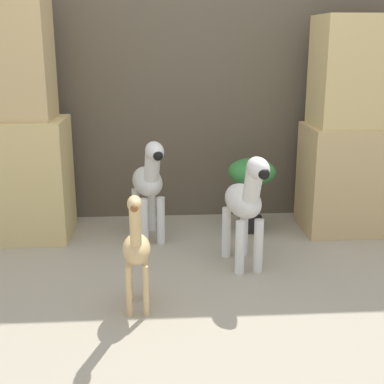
{
  "coord_description": "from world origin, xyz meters",
  "views": [
    {
      "loc": [
        -0.19,
        -2.17,
        1.19
      ],
      "look_at": [
        0.0,
        0.76,
        0.35
      ],
      "focal_mm": 50.0,
      "sensor_mm": 36.0,
      "label": 1
    }
  ],
  "objects": [
    {
      "name": "rock_pillar_right",
      "position": [
        1.07,
        1.06,
        0.63
      ],
      "size": [
        0.66,
        0.44,
        1.33
      ],
      "color": "tan",
      "rests_on": "ground_plane"
    },
    {
      "name": "giraffe_figurine",
      "position": [
        -0.29,
        0.04,
        0.31
      ],
      "size": [
        0.13,
        0.35,
        0.59
      ],
      "color": "tan",
      "rests_on": "ground_plane"
    },
    {
      "name": "rock_pillar_left",
      "position": [
        -1.07,
        1.06,
        0.67
      ],
      "size": [
        0.66,
        0.44,
        1.49
      ],
      "color": "#D1B775",
      "rests_on": "ground_plane"
    },
    {
      "name": "zebra_left",
      "position": [
        -0.25,
        0.93,
        0.37
      ],
      "size": [
        0.25,
        0.49,
        0.64
      ],
      "color": "silver",
      "rests_on": "ground_plane"
    },
    {
      "name": "zebra_right",
      "position": [
        0.27,
        0.49,
        0.37
      ],
      "size": [
        0.23,
        0.49,
        0.64
      ],
      "color": "silver",
      "rests_on": "ground_plane"
    },
    {
      "name": "ground_plane",
      "position": [
        0.0,
        0.0,
        0.0
      ],
      "size": [
        14.0,
        14.0,
        0.0
      ],
      "primitive_type": "plane",
      "color": "#9E937F"
    },
    {
      "name": "wall_back",
      "position": [
        0.0,
        1.44,
        1.1
      ],
      "size": [
        6.4,
        0.08,
        2.2
      ],
      "color": "brown",
      "rests_on": "ground_plane"
    },
    {
      "name": "potted_palm_front",
      "position": [
        0.4,
        1.06,
        0.34
      ],
      "size": [
        0.3,
        0.3,
        0.47
      ],
      "color": "black",
      "rests_on": "ground_plane"
    }
  ]
}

